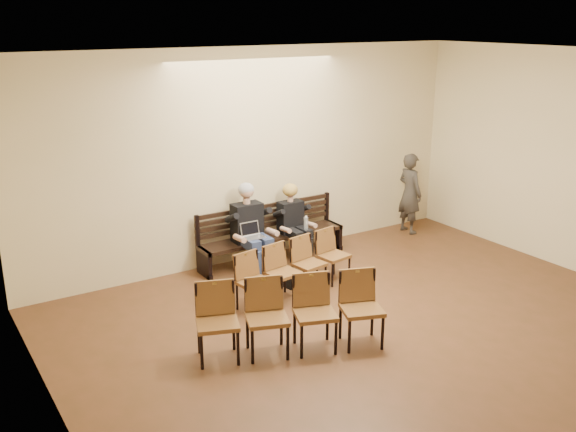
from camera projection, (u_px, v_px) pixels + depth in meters
name	position (u px, v px, depth m)	size (l,w,h in m)	color
ground	(483.00, 393.00, 7.01)	(10.00, 10.00, 0.00)	brown
room_walls	(447.00, 153.00, 6.88)	(8.02, 10.01, 3.51)	beige
bench	(272.00, 248.00, 10.75)	(2.60, 0.90, 0.45)	black
seated_man	(250.00, 227.00, 10.26)	(0.60, 0.83, 1.43)	black
seated_woman	(294.00, 226.00, 10.72)	(0.51, 0.70, 1.18)	black
laptop	(254.00, 240.00, 10.11)	(0.32, 0.26, 0.24)	silver
water_bottle	(306.00, 230.00, 10.57)	(0.07, 0.07, 0.24)	silver
bag	(293.00, 278.00, 9.79)	(0.33, 0.23, 0.25)	black
passerby	(410.00, 187.00, 11.99)	(0.64, 0.42, 1.75)	#35312B
chair_row_front	(291.00, 317.00, 7.75)	(2.28, 0.51, 0.94)	brown
chair_row_back	(296.00, 269.00, 9.38)	(1.98, 0.44, 0.81)	brown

